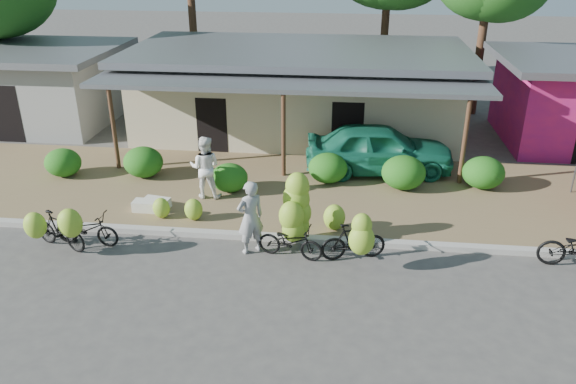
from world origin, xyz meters
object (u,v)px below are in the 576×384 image
(sack_near, at_px, (148,206))
(teal_van, at_px, (379,148))
(bystander, at_px, (205,167))
(bike_far_left, at_px, (83,228))
(bike_right, at_px, (356,239))
(vendor, at_px, (250,217))
(bike_left, at_px, (55,229))
(sack_far, at_px, (157,203))
(bike_center, at_px, (294,221))

(sack_near, relative_size, teal_van, 0.18)
(bystander, bearing_deg, bike_far_left, 52.20)
(bike_right, bearing_deg, sack_near, 56.10)
(sack_near, bearing_deg, vendor, -27.92)
(bike_left, bearing_deg, sack_near, -15.63)
(bike_right, bearing_deg, bike_left, 76.31)
(sack_far, height_order, vendor, vendor)
(teal_van, bearing_deg, sack_far, 112.55)
(bike_far_left, relative_size, sack_near, 2.05)
(bike_left, relative_size, bike_center, 0.83)
(bike_center, distance_m, sack_near, 4.62)
(bike_center, relative_size, bike_right, 1.22)
(bike_left, distance_m, vendor, 4.90)
(bike_left, height_order, bystander, bystander)
(vendor, xyz_separation_m, teal_van, (3.32, 5.41, -0.03))
(bike_left, xyz_separation_m, vendor, (4.87, 0.45, 0.39))
(vendor, relative_size, bystander, 1.02)
(teal_van, bearing_deg, sack_near, 113.45)
(sack_far, bearing_deg, teal_van, 28.38)
(bike_right, height_order, bystander, bystander)
(bike_far_left, bearing_deg, vendor, -82.72)
(bystander, bearing_deg, bike_left, 47.54)
(bike_far_left, relative_size, bike_right, 1.04)
(bike_right, relative_size, teal_van, 0.35)
(bike_left, height_order, sack_far, bike_left)
(bike_left, distance_m, teal_van, 10.07)
(sack_far, bearing_deg, sack_near, -126.96)
(sack_near, bearing_deg, bike_far_left, -116.55)
(bike_left, relative_size, sack_near, 2.00)
(bike_center, relative_size, sack_near, 2.40)
(sack_near, xyz_separation_m, bystander, (1.41, 1.13, 0.79))
(bike_center, bearing_deg, sack_near, 81.78)
(vendor, height_order, teal_van, vendor)
(sack_near, bearing_deg, bike_center, -20.03)
(bike_center, relative_size, bystander, 1.08)
(bike_far_left, height_order, bike_center, bike_center)
(bike_center, height_order, bike_right, bike_center)
(bike_left, height_order, teal_van, teal_van)
(bike_far_left, xyz_separation_m, sack_far, (1.15, 2.18, -0.29))
(bike_left, bearing_deg, sack_far, -15.68)
(bike_far_left, xyz_separation_m, vendor, (4.24, 0.23, 0.41))
(teal_van, bearing_deg, vendor, 142.66)
(bystander, bearing_deg, bike_center, 137.03)
(bike_left, relative_size, sack_far, 2.27)
(bike_center, height_order, vendor, bike_center)
(bike_far_left, distance_m, vendor, 4.26)
(teal_van, bearing_deg, bike_left, 119.79)
(bike_right, relative_size, sack_near, 1.97)
(vendor, relative_size, teal_van, 0.40)
(bike_left, distance_m, bystander, 4.50)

